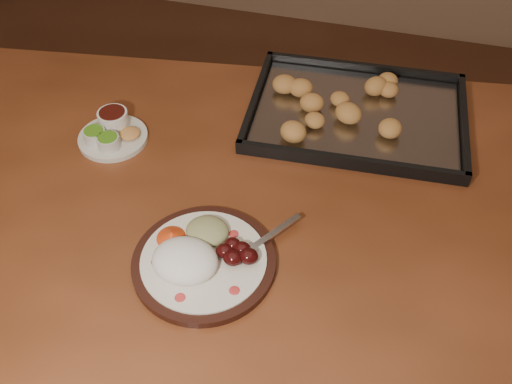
% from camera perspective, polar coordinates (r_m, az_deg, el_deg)
% --- Properties ---
extents(ground, '(4.00, 4.00, 0.00)m').
position_cam_1_polar(ground, '(1.76, -5.04, -16.65)').
color(ground, '#522F1C').
rests_on(ground, ground).
extents(dining_table, '(1.61, 1.10, 0.75)m').
position_cam_1_polar(dining_table, '(1.18, -3.02, -3.71)').
color(dining_table, brown).
rests_on(dining_table, ground).
extents(dinner_plate, '(0.27, 0.27, 0.06)m').
position_cam_1_polar(dinner_plate, '(1.00, -5.62, -6.55)').
color(dinner_plate, black).
rests_on(dinner_plate, dining_table).
extents(condiment_saucer, '(0.15, 0.15, 0.05)m').
position_cam_1_polar(condiment_saucer, '(1.26, -14.25, 5.82)').
color(condiment_saucer, silver).
rests_on(condiment_saucer, dining_table).
extents(baking_tray, '(0.49, 0.38, 0.05)m').
position_cam_1_polar(baking_tray, '(1.30, 10.04, 7.92)').
color(baking_tray, black).
rests_on(baking_tray, dining_table).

